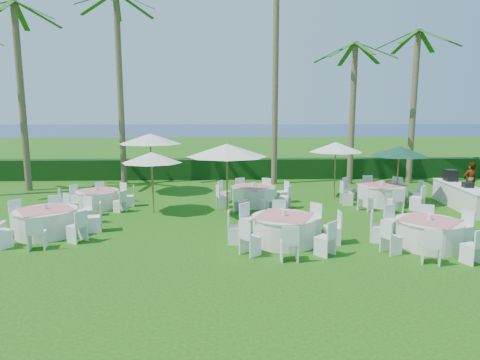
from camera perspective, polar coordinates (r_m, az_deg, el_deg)
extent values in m
plane|color=#174F0D|center=(12.66, -0.39, -8.22)|extent=(120.00, 120.00, 0.00)
cube|color=black|center=(24.29, -1.42, 1.61)|extent=(34.00, 1.00, 1.20)
plane|color=#081856|center=(114.14, -2.26, 7.22)|extent=(260.00, 260.00, 0.00)
cylinder|color=silver|center=(14.27, -25.79, -5.48)|extent=(1.85, 1.85, 0.80)
cylinder|color=silver|center=(14.18, -25.91, -3.87)|extent=(1.92, 1.92, 0.03)
cube|color=#D67273|center=(14.17, -25.92, -3.77)|extent=(2.08, 2.08, 0.01)
cylinder|color=silver|center=(14.15, -25.94, -3.44)|extent=(0.13, 0.13, 0.17)
cube|color=white|center=(14.05, -20.00, -4.99)|extent=(0.54, 0.54, 0.96)
cube|color=white|center=(15.08, -21.31, -4.12)|extent=(0.62, 0.62, 0.96)
cube|color=white|center=(15.63, -24.89, -3.90)|extent=(0.54, 0.54, 0.96)
cube|color=white|center=(15.44, -28.89, -4.35)|extent=(0.62, 0.62, 0.96)
cube|color=white|center=(13.52, -30.86, -6.30)|extent=(0.62, 0.62, 0.96)
cube|color=white|center=(12.88, -26.94, -6.71)|extent=(0.54, 0.54, 0.96)
cube|color=white|center=(13.11, -22.19, -6.12)|extent=(0.62, 0.62, 0.96)
cylinder|color=silver|center=(12.11, 6.24, -7.10)|extent=(1.86, 1.86, 0.81)
cylinder|color=silver|center=(12.00, 6.28, -5.21)|extent=(1.93, 1.93, 0.03)
cube|color=#D67273|center=(11.99, 6.28, -5.09)|extent=(1.99, 1.99, 0.01)
cylinder|color=silver|center=(11.97, 6.29, -4.70)|extent=(0.13, 0.13, 0.17)
cube|color=white|center=(13.20, 10.25, -5.46)|extent=(0.64, 0.64, 0.97)
cube|color=white|center=(13.48, 5.63, -5.06)|extent=(0.47, 0.47, 0.97)
cube|color=white|center=(13.01, 1.28, -5.53)|extent=(0.64, 0.64, 0.97)
cube|color=white|center=(12.02, -0.69, -6.76)|extent=(0.47, 0.47, 0.97)
cube|color=white|center=(11.04, 1.44, -8.22)|extent=(0.64, 0.64, 0.97)
cube|color=white|center=(10.71, 7.05, -8.85)|extent=(0.47, 0.47, 0.97)
cube|color=white|center=(11.27, 12.03, -8.07)|extent=(0.64, 0.64, 0.97)
cube|color=white|center=(12.32, 13.02, -6.62)|extent=(0.47, 0.47, 0.97)
cylinder|color=silver|center=(12.90, 25.23, -6.99)|extent=(1.78, 1.78, 0.77)
cylinder|color=silver|center=(12.80, 25.35, -5.29)|extent=(1.85, 1.85, 0.03)
cube|color=#D67273|center=(12.80, 25.36, -5.18)|extent=(2.03, 2.03, 0.01)
cylinder|color=silver|center=(12.78, 25.39, -4.81)|extent=(0.12, 0.12, 0.16)
cube|color=white|center=(13.93, 29.12, -5.81)|extent=(0.56, 0.56, 0.93)
cube|color=white|center=(14.23, 24.99, -5.20)|extent=(0.57, 0.57, 0.93)
cube|color=white|center=(13.81, 20.97, -5.37)|extent=(0.56, 0.56, 0.93)
cube|color=white|center=(12.87, 19.04, -6.30)|extent=(0.57, 0.57, 0.93)
cube|color=white|center=(11.91, 20.73, -7.62)|extent=(0.56, 0.56, 0.93)
cube|color=white|center=(11.55, 25.60, -8.46)|extent=(0.57, 0.57, 0.93)
cube|color=white|center=(12.05, 30.20, -8.10)|extent=(0.56, 0.56, 0.93)
cylinder|color=silver|center=(17.55, -19.59, -2.65)|extent=(1.63, 1.63, 0.71)
cylinder|color=silver|center=(17.48, -19.65, -1.49)|extent=(1.70, 1.70, 0.03)
cube|color=#D67273|center=(17.48, -19.66, -1.41)|extent=(1.83, 1.83, 0.01)
cylinder|color=silver|center=(17.47, -19.67, -1.13)|extent=(0.11, 0.11, 0.15)
cube|color=white|center=(17.49, -15.44, -2.26)|extent=(0.47, 0.47, 0.85)
cube|color=white|center=(18.37, -16.61, -1.77)|extent=(0.55, 0.55, 0.85)
cube|color=white|center=(18.78, -19.34, -1.67)|extent=(0.47, 0.47, 0.85)
cube|color=white|center=(18.51, -22.19, -1.99)|extent=(0.55, 0.55, 0.85)
cube|color=white|center=(17.68, -23.72, -2.58)|extent=(0.47, 0.47, 0.85)
cube|color=white|center=(16.76, -22.88, -3.14)|extent=(0.55, 0.55, 0.85)
cube|color=white|center=(16.30, -19.91, -3.30)|extent=(0.47, 0.47, 0.85)
cube|color=white|center=(16.61, -16.72, -2.91)|extent=(0.55, 0.55, 0.85)
cylinder|color=silver|center=(17.10, 1.94, -2.30)|extent=(1.79, 1.79, 0.78)
cylinder|color=silver|center=(17.03, 1.94, -0.99)|extent=(1.86, 1.86, 0.03)
cube|color=#D67273|center=(17.02, 1.94, -0.91)|extent=(2.04, 2.04, 0.01)
cylinder|color=silver|center=(17.01, 1.95, -0.63)|extent=(0.12, 0.12, 0.17)
cube|color=white|center=(17.67, 6.11, -1.72)|extent=(0.55, 0.55, 0.93)
cube|color=white|center=(18.37, 3.57, -1.27)|extent=(0.58, 0.58, 0.93)
cube|color=white|center=(18.36, 0.23, -1.26)|extent=(0.55, 0.55, 0.93)
cube|color=white|center=(17.65, -2.27, -1.69)|extent=(0.58, 0.58, 0.93)
cube|color=white|center=(16.60, -2.50, -2.38)|extent=(0.55, 0.55, 0.93)
cube|color=white|center=(15.83, 0.04, -2.94)|extent=(0.58, 0.58, 0.93)
cube|color=white|center=(15.84, 3.92, -2.96)|extent=(0.55, 0.55, 0.93)
cube|color=white|center=(16.63, 6.41, -2.41)|extent=(0.58, 0.58, 0.93)
cylinder|color=silver|center=(18.23, 19.43, -2.02)|extent=(1.92, 1.92, 0.84)
cylinder|color=silver|center=(18.15, 19.50, -0.69)|extent=(2.00, 2.00, 0.03)
cube|color=#D67273|center=(18.15, 19.51, -0.61)|extent=(2.03, 2.03, 0.01)
cylinder|color=silver|center=(18.13, 19.52, -0.35)|extent=(0.13, 0.13, 0.18)
cube|color=white|center=(18.82, 23.71, -1.67)|extent=(0.47, 0.47, 1.00)
cube|color=white|center=(19.58, 21.21, -1.12)|extent=(0.66, 0.66, 1.00)
cube|color=white|center=(19.59, 17.85, -0.94)|extent=(0.47, 0.47, 1.00)
cube|color=white|center=(18.84, 15.26, -1.21)|extent=(0.66, 0.66, 1.00)
cube|color=white|center=(17.71, 14.92, -1.84)|extent=(0.47, 0.47, 1.00)
cube|color=white|center=(16.86, 17.40, -2.49)|extent=(0.66, 0.66, 1.00)
cube|color=white|center=(16.85, 21.31, -2.71)|extent=(0.47, 0.47, 1.00)
cube|color=white|center=(17.69, 23.91, -2.34)|extent=(0.66, 0.66, 1.00)
cylinder|color=brown|center=(15.96, -12.30, -0.55)|extent=(0.06, 0.06, 2.30)
cone|color=silver|center=(15.83, -12.42, 3.15)|extent=(2.31, 2.31, 0.41)
sphere|color=brown|center=(15.81, -12.44, 3.66)|extent=(0.09, 0.09, 0.09)
cylinder|color=brown|center=(14.96, -1.85, -0.31)|extent=(0.06, 0.06, 2.65)
cone|color=silver|center=(14.81, -1.88, 4.25)|extent=(2.99, 2.99, 0.48)
sphere|color=brown|center=(14.79, -1.88, 4.88)|extent=(0.11, 0.11, 0.11)
cylinder|color=brown|center=(20.13, -12.51, 2.15)|extent=(0.07, 0.07, 2.81)
cone|color=silver|center=(20.02, -12.63, 5.75)|extent=(3.02, 3.02, 0.51)
sphere|color=brown|center=(20.01, -12.65, 6.25)|extent=(0.11, 0.11, 0.11)
cylinder|color=brown|center=(18.82, 13.34, 1.17)|extent=(0.06, 0.06, 2.50)
cone|color=silver|center=(18.70, 13.47, 4.58)|extent=(2.44, 2.44, 0.45)
sphere|color=brown|center=(18.69, 13.48, 5.05)|extent=(0.10, 0.10, 0.10)
cylinder|color=brown|center=(18.51, 21.50, 0.49)|extent=(0.06, 0.06, 2.40)
cone|color=#113E28|center=(18.39, 21.70, 3.82)|extent=(2.42, 2.42, 0.43)
sphere|color=brown|center=(18.38, 21.72, 4.29)|extent=(0.10, 0.10, 0.10)
cube|color=silver|center=(18.87, 29.02, -2.18)|extent=(1.30, 4.08, 0.90)
cube|color=white|center=(18.79, 29.13, -0.77)|extent=(1.36, 4.14, 0.04)
cube|color=black|center=(19.84, 27.77, 0.59)|extent=(0.52, 0.60, 0.50)
cube|color=black|center=(18.41, 29.66, -0.61)|extent=(0.39, 0.39, 0.20)
imported|color=gray|center=(20.32, 29.87, -0.26)|extent=(0.70, 0.51, 1.78)
cylinder|color=brown|center=(22.90, -28.63, 10.12)|extent=(0.32, 0.32, 9.22)
cube|color=#184C13|center=(22.68, -27.38, 20.77)|extent=(2.18, 0.98, 1.00)
cube|color=#184C13|center=(23.72, -26.73, 20.25)|extent=(1.85, 1.66, 1.00)
cube|color=#184C13|center=(24.46, -28.72, 19.74)|extent=(0.70, 2.22, 1.00)
cube|color=#184C13|center=(22.38, -30.26, 20.73)|extent=(0.70, 2.22, 1.00)
cylinder|color=brown|center=(23.09, -16.67, 11.95)|extent=(0.32, 0.32, 10.13)
cube|color=#184C13|center=(23.22, -14.76, 23.48)|extent=(2.17, 0.99, 1.00)
cube|color=#184C13|center=(24.29, -14.69, 22.82)|extent=(1.85, 1.65, 1.00)
cube|color=#184C13|center=(24.85, -17.03, 22.40)|extent=(0.68, 2.22, 1.00)
cube|color=#184C13|center=(24.39, -19.52, 22.55)|extent=(2.17, 0.99, 1.00)
cylinder|color=brown|center=(22.45, 5.07, 15.31)|extent=(0.32, 0.32, 12.42)
cylinder|color=brown|center=(23.12, 15.69, 8.95)|extent=(0.32, 0.32, 7.68)
cube|color=#184C13|center=(23.27, 18.86, 17.09)|extent=(2.12, 1.17, 1.00)
cube|color=#184C13|center=(24.25, 17.65, 16.81)|extent=(1.96, 1.51, 1.00)
cube|color=#184C13|center=(24.37, 14.96, 16.89)|extent=(0.49, 2.22, 1.00)
cube|color=#184C13|center=(23.52, 13.27, 17.24)|extent=(2.12, 1.17, 1.00)
cube|color=#184C13|center=(22.51, 14.33, 17.58)|extent=(1.96, 1.51, 1.00)
cube|color=#184C13|center=(22.38, 17.24, 17.51)|extent=(0.49, 2.22, 1.00)
cylinder|color=brown|center=(24.48, 23.42, 9.35)|extent=(0.32, 0.32, 8.37)
cube|color=#184C13|center=(24.99, 26.59, 17.66)|extent=(2.19, 0.93, 1.00)
cube|color=#184C13|center=(25.83, 24.92, 17.46)|extent=(1.82, 1.69, 1.00)
cube|color=#184C13|center=(25.68, 22.39, 17.67)|extent=(0.75, 2.21, 1.00)
cube|color=#184C13|center=(24.70, 21.34, 18.10)|extent=(2.19, 0.93, 1.00)
cube|color=#184C13|center=(23.82, 22.97, 18.36)|extent=(1.82, 1.69, 1.00)
cube|color=#184C13|center=(23.98, 25.70, 18.12)|extent=(0.75, 2.21, 1.00)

